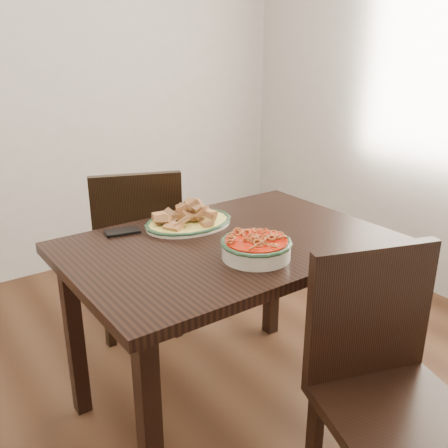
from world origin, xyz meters
TOP-DOWN VIEW (x-y plane):
  - floor at (0.00, 0.00)m, footprint 3.50×3.50m
  - wall_back at (0.00, 1.75)m, footprint 3.50×0.10m
  - dining_table at (0.13, -0.00)m, footprint 1.19×0.80m
  - chair_far at (0.09, 0.71)m, footprint 0.54×0.54m
  - chair_near at (0.23, -0.68)m, footprint 0.53×0.53m
  - fish_plate at (0.10, 0.22)m, footprint 0.37×0.28m
  - noodle_bowl at (0.12, -0.19)m, footprint 0.25×0.25m
  - smartphone at (-0.16, 0.30)m, footprint 0.14×0.10m
  - napkin at (0.18, 0.34)m, footprint 0.16×0.15m

SIDE VIEW (x-z plane):
  - floor at x=0.00m, z-range 0.00..0.00m
  - chair_far at x=0.09m, z-range 0.05..0.94m
  - chair_near at x=0.23m, z-range 0.05..0.94m
  - dining_table at x=0.13m, z-range 0.28..1.03m
  - smartphone at x=-0.16m, z-range 0.75..0.76m
  - napkin at x=0.18m, z-range 0.75..0.76m
  - noodle_bowl at x=0.12m, z-range 0.75..0.84m
  - fish_plate at x=0.10m, z-range 0.74..0.85m
  - wall_back at x=0.00m, z-range 0.00..2.60m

